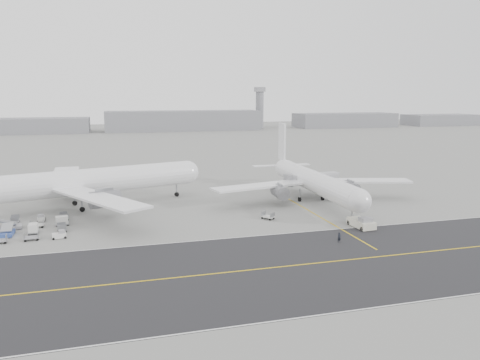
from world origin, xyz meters
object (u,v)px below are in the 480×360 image
object	(u,v)px
control_tower	(260,107)
ground_crew_a	(339,237)
jet_bridge	(313,180)
airliner_a	(79,182)
pushback_tug	(362,223)
airliner_b	(312,180)

from	to	relation	value
control_tower	ground_crew_a	bearing A→B (deg)	-105.12
jet_bridge	ground_crew_a	world-z (taller)	jet_bridge
airliner_a	pushback_tug	distance (m)	61.90
airliner_a	ground_crew_a	world-z (taller)	airliner_a
control_tower	ground_crew_a	distance (m)	284.92
control_tower	airliner_b	xyz separation A→B (m)	(-65.49, -243.61, -11.20)
airliner_a	ground_crew_a	distance (m)	59.14
airliner_a	pushback_tug	bearing A→B (deg)	-136.63
control_tower	jet_bridge	bearing A→B (deg)	-104.75
pushback_tug	ground_crew_a	size ratio (longest dim) A/B	4.45
airliner_a	ground_crew_a	xyz separation A→B (m)	(44.77, -38.31, -5.04)
airliner_b	jet_bridge	distance (m)	6.69
jet_bridge	ground_crew_a	bearing A→B (deg)	-114.03
airliner_a	airliner_b	size ratio (longest dim) A/B	1.15
airliner_a	ground_crew_a	size ratio (longest dim) A/B	32.20
ground_crew_a	jet_bridge	bearing A→B (deg)	72.01
airliner_a	jet_bridge	bearing A→B (deg)	-107.76
jet_bridge	airliner_b	bearing A→B (deg)	-122.83
airliner_a	ground_crew_a	bearing A→B (deg)	-146.97
airliner_a	control_tower	bearing A→B (deg)	-43.14
control_tower	pushback_tug	world-z (taller)	control_tower
pushback_tug	ground_crew_a	world-z (taller)	pushback_tug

